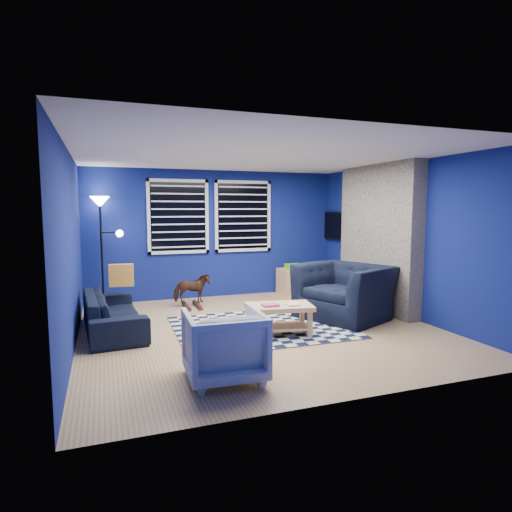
{
  "coord_description": "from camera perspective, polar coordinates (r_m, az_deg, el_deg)",
  "views": [
    {
      "loc": [
        -2.11,
        -5.74,
        1.75
      ],
      "look_at": [
        0.05,
        0.3,
        1.04
      ],
      "focal_mm": 30.0,
      "sensor_mm": 36.0,
      "label": 1
    }
  ],
  "objects": [
    {
      "name": "tv",
      "position": [
        8.99,
        10.81,
        3.97
      ],
      "size": [
        0.07,
        1.0,
        0.58
      ],
      "color": "black",
      "rests_on": "wall_right"
    },
    {
      "name": "floor_lamp",
      "position": [
        7.99,
        -19.88,
        4.93
      ],
      "size": [
        0.53,
        0.33,
        1.96
      ],
      "color": "black",
      "rests_on": "floor"
    },
    {
      "name": "wall_back",
      "position": [
        8.52,
        -5.32,
        2.92
      ],
      "size": [
        5.0,
        0.0,
        5.0
      ],
      "primitive_type": "plane",
      "rotation": [
        1.57,
        0.0,
        0.0
      ],
      "color": "navy",
      "rests_on": "floor"
    },
    {
      "name": "wall_right",
      "position": [
        7.38,
        19.05,
        2.08
      ],
      "size": [
        0.0,
        5.0,
        5.0
      ],
      "primitive_type": "plane",
      "rotation": [
        1.57,
        0.0,
        -1.57
      ],
      "color": "navy",
      "rests_on": "floor"
    },
    {
      "name": "fireplace",
      "position": [
        7.7,
        15.88,
        1.95
      ],
      "size": [
        0.65,
        2.0,
        2.5
      ],
      "color": "gray",
      "rests_on": "floor"
    },
    {
      "name": "window_right",
      "position": [
        8.63,
        -1.72,
        5.32
      ],
      "size": [
        1.17,
        0.06,
        1.42
      ],
      "color": "black",
      "rests_on": "wall_back"
    },
    {
      "name": "throw_pillow",
      "position": [
        6.97,
        -17.51,
        -2.46
      ],
      "size": [
        0.38,
        0.15,
        0.35
      ],
      "primitive_type": "cube",
      "rotation": [
        0.0,
        0.0,
        -0.11
      ],
      "color": "gold",
      "rests_on": "sofa"
    },
    {
      "name": "floor",
      "position": [
        6.36,
        0.49,
        -9.65
      ],
      "size": [
        5.0,
        5.0,
        0.0
      ],
      "primitive_type": "plane",
      "color": "tan",
      "rests_on": "ground"
    },
    {
      "name": "wall_left",
      "position": [
        5.78,
        -23.46,
        0.81
      ],
      "size": [
        0.0,
        5.0,
        5.0
      ],
      "primitive_type": "plane",
      "rotation": [
        1.57,
        0.0,
        1.57
      ],
      "color": "navy",
      "rests_on": "floor"
    },
    {
      "name": "window_left",
      "position": [
        8.32,
        -10.31,
        5.18
      ],
      "size": [
        1.17,
        0.06,
        1.42
      ],
      "color": "black",
      "rests_on": "wall_back"
    },
    {
      "name": "sofa",
      "position": [
        6.5,
        -18.51,
        -7.15
      ],
      "size": [
        1.93,
        0.87,
        0.55
      ],
      "primitive_type": "imported",
      "rotation": [
        0.0,
        0.0,
        1.64
      ],
      "color": "black",
      "rests_on": "floor"
    },
    {
      "name": "cabinet",
      "position": [
        8.93,
        5.07,
        -3.23
      ],
      "size": [
        0.67,
        0.49,
        0.61
      ],
      "rotation": [
        0.0,
        0.0,
        0.12
      ],
      "color": "tan",
      "rests_on": "floor"
    },
    {
      "name": "rug",
      "position": [
        6.41,
        0.66,
        -9.47
      ],
      "size": [
        2.54,
        2.05,
        0.02
      ],
      "primitive_type": "cube",
      "rotation": [
        0.0,
        0.0,
        -0.02
      ],
      "color": "black",
      "rests_on": "floor"
    },
    {
      "name": "ceiling",
      "position": [
        6.16,
        0.52,
        13.3
      ],
      "size": [
        5.0,
        5.0,
        0.0
      ],
      "primitive_type": "plane",
      "rotation": [
        3.14,
        0.0,
        0.0
      ],
      "color": "white",
      "rests_on": "wall_back"
    },
    {
      "name": "armchair_bent",
      "position": [
        4.48,
        -4.25,
        -11.77
      ],
      "size": [
        0.81,
        0.83,
        0.73
      ],
      "primitive_type": "imported",
      "rotation": [
        0.0,
        0.0,
        3.1
      ],
      "color": "gray",
      "rests_on": "floor"
    },
    {
      "name": "armchair_big",
      "position": [
        6.99,
        11.67,
        -4.69
      ],
      "size": [
        1.68,
        1.6,
        0.86
      ],
      "primitive_type": "imported",
      "rotation": [
        0.0,
        0.0,
        -1.15
      ],
      "color": "black",
      "rests_on": "floor"
    },
    {
      "name": "coffee_table",
      "position": [
        5.97,
        3.1,
        -7.61
      ],
      "size": [
        0.99,
        0.68,
        0.45
      ],
      "rotation": [
        0.0,
        0.0,
        -0.18
      ],
      "color": "tan",
      "rests_on": "rug"
    },
    {
      "name": "rocking_horse",
      "position": [
        7.69,
        -8.57,
        -4.35
      ],
      "size": [
        0.35,
        0.66,
        0.53
      ],
      "primitive_type": "imported",
      "rotation": [
        0.0,
        0.0,
        1.46
      ],
      "color": "#452616",
      "rests_on": "floor"
    }
  ]
}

